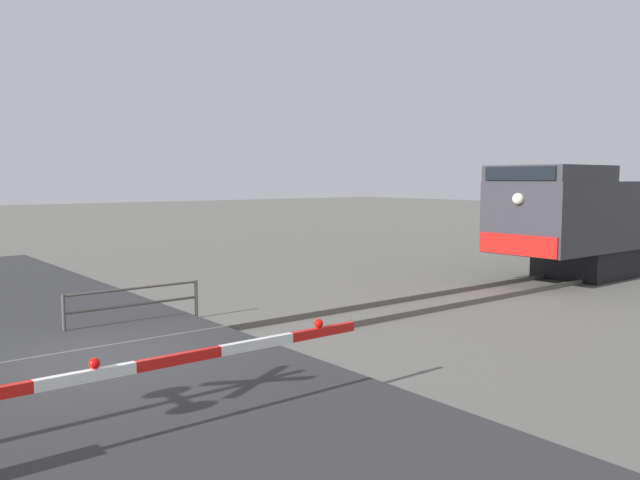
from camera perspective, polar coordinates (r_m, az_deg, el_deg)
The scene contains 5 objects.
ground_plane at distance 12.79m, azimuth -19.21°, elevation -10.46°, with size 160.00×160.00×0.00m, color #605E59.
rail_track_left at distance 13.43m, azimuth -20.25°, elevation -9.40°, with size 0.08×80.00×0.15m, color #59544C.
rail_track_right at distance 12.12m, azimuth -18.08°, elevation -10.94°, with size 0.08×80.00×0.15m, color #59544C.
road_surface at distance 12.77m, azimuth -19.22°, elevation -10.14°, with size 36.00×6.27×0.15m, color #2D2D30.
guard_railing at distance 15.54m, azimuth -16.24°, elevation -5.17°, with size 0.08×3.27×0.95m.
Camera 1 is at (11.66, -3.97, 3.44)m, focal length 35.88 mm.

